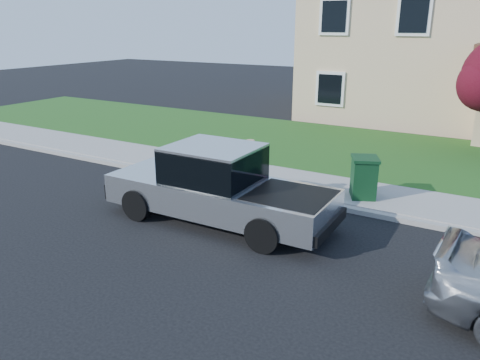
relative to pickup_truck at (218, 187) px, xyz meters
name	(u,v)px	position (x,y,z in m)	size (l,w,h in m)	color
ground	(220,240)	(0.57, -0.84, -0.82)	(80.00, 80.00, 0.00)	black
curb	(316,203)	(1.57, 2.06, -0.76)	(40.00, 0.20, 0.12)	gray
sidewalk	(332,190)	(1.57, 3.16, -0.74)	(40.00, 2.00, 0.15)	gray
lawn	(376,153)	(1.57, 7.66, -0.77)	(40.00, 7.00, 0.10)	#164D1A
house	(434,50)	(1.88, 15.54, 2.35)	(14.00, 11.30, 6.85)	tan
pickup_truck	(218,187)	(0.00, 0.00, 0.00)	(5.37, 2.07, 1.76)	black
woman	(250,175)	(0.15, 1.21, -0.03)	(0.59, 0.43, 1.67)	#E99680
trash_bin	(364,177)	(2.49, 2.83, -0.14)	(0.87, 0.92, 1.03)	#0E3418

